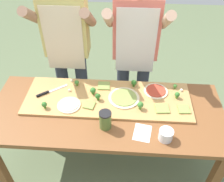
# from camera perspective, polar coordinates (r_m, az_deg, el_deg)

# --- Properties ---
(ground_plane) EXTENTS (8.00, 8.00, 0.00)m
(ground_plane) POSITION_cam_1_polar(r_m,az_deg,el_deg) (2.59, -1.01, -16.21)
(ground_plane) COLOR #60704C
(prep_table) EXTENTS (1.86, 0.75, 0.76)m
(prep_table) POSITION_cam_1_polar(r_m,az_deg,el_deg) (2.05, -1.23, -6.33)
(prep_table) COLOR brown
(prep_table) RESTS_ON ground
(cutting_board) EXTENTS (1.36, 0.46, 0.02)m
(cutting_board) POSITION_cam_1_polar(r_m,az_deg,el_deg) (2.06, -0.89, -1.72)
(cutting_board) COLOR tan
(cutting_board) RESTS_ON prep_table
(chefs_knife) EXTENTS (0.24, 0.19, 0.02)m
(chefs_knife) POSITION_cam_1_polar(r_m,az_deg,el_deg) (2.17, -14.49, -0.25)
(chefs_knife) COLOR #B7BABF
(chefs_knife) RESTS_ON cutting_board
(pizza_whole_tomato_red) EXTENTS (0.20, 0.20, 0.02)m
(pizza_whole_tomato_red) POSITION_cam_1_polar(r_m,az_deg,el_deg) (2.14, 10.00, 0.00)
(pizza_whole_tomato_red) COLOR beige
(pizza_whole_tomato_red) RESTS_ON cutting_board
(pizza_whole_pesto_green) EXTENTS (0.26, 0.26, 0.02)m
(pizza_whole_pesto_green) POSITION_cam_1_polar(r_m,az_deg,el_deg) (2.05, 2.75, -1.53)
(pizza_whole_pesto_green) COLOR beige
(pizza_whole_pesto_green) RESTS_ON cutting_board
(pizza_whole_white_garlic) EXTENTS (0.19, 0.19, 0.02)m
(pizza_whole_white_garlic) POSITION_cam_1_polar(r_m,az_deg,el_deg) (2.01, -9.83, -3.15)
(pizza_whole_white_garlic) COLOR beige
(pizza_whole_white_garlic) RESTS_ON cutting_board
(pizza_slice_near_left) EXTENTS (0.11, 0.11, 0.01)m
(pizza_slice_near_left) POSITION_cam_1_polar(r_m,az_deg,el_deg) (2.16, -1.86, 1.22)
(pizza_slice_near_left) COLOR #899E4C
(pizza_slice_near_left) RESTS_ON cutting_board
(pizza_slice_far_left) EXTENTS (0.10, 0.10, 0.01)m
(pizza_slice_far_left) POSITION_cam_1_polar(r_m,az_deg,el_deg) (2.03, 16.11, -4.04)
(pizza_slice_far_left) COLOR #899E4C
(pizza_slice_far_left) RESTS_ON cutting_board
(pizza_slice_far_right) EXTENTS (0.10, 0.10, 0.01)m
(pizza_slice_far_right) POSITION_cam_1_polar(r_m,az_deg,el_deg) (1.99, -5.25, -3.22)
(pizza_slice_far_right) COLOR #899E4C
(pizza_slice_far_right) RESTS_ON cutting_board
(pizza_slice_center) EXTENTS (0.12, 0.12, 0.01)m
(pizza_slice_center) POSITION_cam_1_polar(r_m,az_deg,el_deg) (2.00, 11.39, -3.90)
(pizza_slice_center) COLOR #899E4C
(pizza_slice_center) RESTS_ON cutting_board
(broccoli_floret_back_mid) EXTENTS (0.04, 0.04, 0.06)m
(broccoli_floret_back_mid) POSITION_cam_1_polar(r_m,az_deg,el_deg) (2.02, -15.24, -3.04)
(broccoli_floret_back_mid) COLOR #3F7220
(broccoli_floret_back_mid) RESTS_ON cutting_board
(broccoli_floret_front_right) EXTENTS (0.05, 0.05, 0.06)m
(broccoli_floret_front_right) POSITION_cam_1_polar(r_m,az_deg,el_deg) (2.07, -4.39, 0.12)
(broccoli_floret_front_right) COLOR #3F7220
(broccoli_floret_front_right) RESTS_ON cutting_board
(broccoli_floret_front_left) EXTENTS (0.04, 0.04, 0.06)m
(broccoli_floret_front_left) POSITION_cam_1_polar(r_m,az_deg,el_deg) (2.10, 14.69, -0.85)
(broccoli_floret_front_left) COLOR #3F7220
(broccoli_floret_front_left) RESTS_ON cutting_board
(broccoli_floret_front_mid) EXTENTS (0.04, 0.04, 0.06)m
(broccoli_floret_front_mid) POSITION_cam_1_polar(r_m,az_deg,el_deg) (2.02, -3.25, -1.24)
(broccoli_floret_front_mid) COLOR #366618
(broccoli_floret_front_mid) RESTS_ON cutting_board
(broccoli_floret_back_left) EXTENTS (0.05, 0.05, 0.06)m
(broccoli_floret_back_left) POSITION_cam_1_polar(r_m,az_deg,el_deg) (2.15, 5.04, 1.88)
(broccoli_floret_back_left) COLOR #366618
(broccoli_floret_back_left) RESTS_ON cutting_board
(broccoli_floret_back_right) EXTENTS (0.05, 0.05, 0.07)m
(broccoli_floret_back_right) POSITION_cam_1_polar(r_m,az_deg,el_deg) (1.95, 6.51, -3.19)
(broccoli_floret_back_right) COLOR #487A23
(broccoli_floret_back_right) RESTS_ON cutting_board
(broccoli_floret_center_right) EXTENTS (0.04, 0.04, 0.05)m
(broccoli_floret_center_right) POSITION_cam_1_polar(r_m,az_deg,el_deg) (2.17, -8.08, 1.93)
(broccoli_floret_center_right) COLOR #487A23
(broccoli_floret_center_right) RESTS_ON cutting_board
(broccoli_floret_center_left) EXTENTS (0.03, 0.03, 0.04)m
(broccoli_floret_center_left) POSITION_cam_1_polar(r_m,az_deg,el_deg) (2.19, 14.25, 1.12)
(broccoli_floret_center_left) COLOR #487A23
(broccoli_floret_center_left) RESTS_ON cutting_board
(cheese_crumble_a) EXTENTS (0.02, 0.02, 0.02)m
(cheese_crumble_a) POSITION_cam_1_polar(r_m,az_deg,el_deg) (2.24, -9.21, 2.35)
(cheese_crumble_a) COLOR silver
(cheese_crumble_a) RESTS_ON cutting_board
(cheese_crumble_b) EXTENTS (0.02, 0.02, 0.02)m
(cheese_crumble_b) POSITION_cam_1_polar(r_m,az_deg,el_deg) (2.14, -9.76, 0.16)
(cheese_crumble_b) COLOR white
(cheese_crumble_b) RESTS_ON cutting_board
(cheese_crumble_c) EXTENTS (0.02, 0.02, 0.02)m
(cheese_crumble_c) POSITION_cam_1_polar(r_m,az_deg,el_deg) (2.19, 15.57, 0.19)
(cheese_crumble_c) COLOR white
(cheese_crumble_c) RESTS_ON cutting_board
(flour_cup) EXTENTS (0.10, 0.10, 0.08)m
(flour_cup) POSITION_cam_1_polar(r_m,az_deg,el_deg) (1.81, 12.20, -9.87)
(flour_cup) COLOR white
(flour_cup) RESTS_ON prep_table
(sauce_jar) EXTENTS (0.09, 0.09, 0.15)m
(sauce_jar) POSITION_cam_1_polar(r_m,az_deg,el_deg) (1.81, -1.54, -6.65)
(sauce_jar) COLOR #517033
(sauce_jar) RESTS_ON prep_table
(recipe_note) EXTENTS (0.15, 0.18, 0.00)m
(recipe_note) POSITION_cam_1_polar(r_m,az_deg,el_deg) (1.85, 6.96, -9.45)
(recipe_note) COLOR white
(recipe_note) RESTS_ON prep_table
(cook_left) EXTENTS (0.54, 0.39, 1.67)m
(cook_left) POSITION_cam_1_polar(r_m,az_deg,el_deg) (2.36, -10.24, 10.69)
(cook_left) COLOR #333847
(cook_left) RESTS_ON ground
(cook_right) EXTENTS (0.54, 0.39, 1.67)m
(cook_right) POSITION_cam_1_polar(r_m,az_deg,el_deg) (2.30, 5.34, 10.28)
(cook_right) COLOR #333847
(cook_right) RESTS_ON ground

